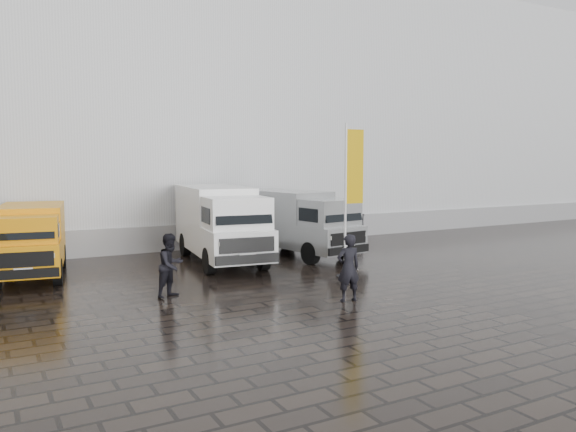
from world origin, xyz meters
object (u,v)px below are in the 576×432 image
object	(u,v)px
flagpole	(351,192)
wheelie_bin	(354,226)
van_white	(221,225)
van_silver	(297,223)
van_yellow	(31,242)
person_tent	(171,265)
person_front	(348,268)

from	to	relation	value
flagpole	wheelie_bin	bearing A→B (deg)	53.65
wheelie_bin	flagpole	bearing A→B (deg)	-144.78
van_white	van_silver	distance (m)	3.01
van_yellow	person_tent	bearing A→B (deg)	-47.79
van_silver	wheelie_bin	bearing A→B (deg)	22.53
person_tent	van_silver	bearing A→B (deg)	3.92
van_silver	flagpole	xyz separation A→B (m)	(-0.48, -4.07, 1.35)
flagpole	wheelie_bin	world-z (taller)	flagpole
person_tent	flagpole	bearing A→B (deg)	-30.45
flagpole	van_yellow	bearing A→B (deg)	151.84
person_front	van_yellow	bearing A→B (deg)	-38.02
van_silver	wheelie_bin	distance (m)	5.35
van_yellow	wheelie_bin	xyz separation A→B (m)	(13.46, 2.32, -0.52)
flagpole	van_white	bearing A→B (deg)	121.79
van_yellow	flagpole	size ratio (longest dim) A/B	1.00
van_yellow	van_white	bearing A→B (deg)	4.76
flagpole	van_silver	bearing A→B (deg)	83.21
van_silver	person_tent	bearing A→B (deg)	-154.88
van_silver	person_tent	size ratio (longest dim) A/B	3.33
person_front	van_white	bearing A→B (deg)	-75.15
wheelie_bin	van_yellow	bearing A→B (deg)	171.34
van_silver	person_front	bearing A→B (deg)	-117.92
van_white	wheelie_bin	size ratio (longest dim) A/B	5.50
van_yellow	person_tent	world-z (taller)	van_yellow
van_yellow	van_white	distance (m)	5.93
van_yellow	person_tent	distance (m)	5.34
person_front	person_tent	size ratio (longest dim) A/B	1.02
van_yellow	flagpole	distance (m)	9.67
van_white	person_tent	xyz separation A→B (m)	(-2.99, -4.02, -0.47)
van_yellow	wheelie_bin	size ratio (longest dim) A/B	4.27
van_yellow	van_silver	xyz separation A→B (m)	(8.92, -0.44, 0.12)
person_front	wheelie_bin	bearing A→B (deg)	-117.67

